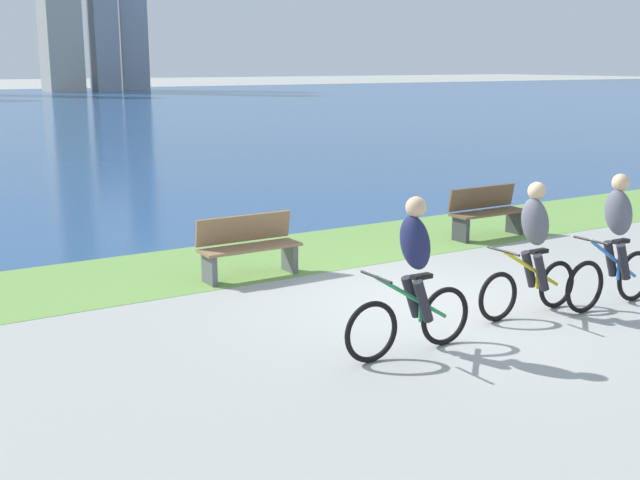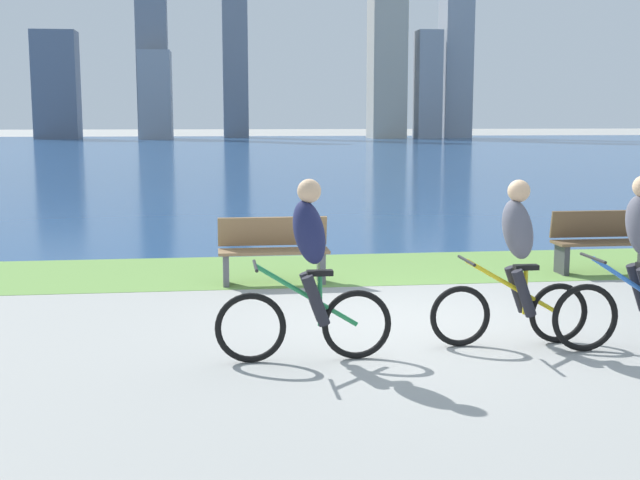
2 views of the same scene
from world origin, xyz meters
TOP-DOWN VIEW (x-y plane):
  - ground_plane at (0.00, 0.00)m, footprint 300.00×300.00m
  - grass_strip_bayside at (0.00, 3.39)m, footprint 120.00×2.62m
  - bay_water_surface at (0.00, 48.26)m, footprint 300.00×87.11m
  - cyclist_lead at (-1.32, -1.24)m, footprint 1.65×0.52m
  - cyclist_trailing at (0.78, -0.94)m, footprint 1.63×0.52m
  - cyclist_distant_rear at (1.90, -1.27)m, footprint 1.63×0.52m
  - bench_near_path at (-1.37, 2.47)m, footprint 1.50×0.47m
  - bench_far_along_path at (3.47, 2.66)m, footprint 1.50×0.47m
  - city_skyline_far_shore at (5.10, 81.39)m, footprint 46.12×9.73m

SIDE VIEW (x-z plane):
  - ground_plane at x=0.00m, z-range 0.00..0.00m
  - bay_water_surface at x=0.00m, z-range 0.00..0.00m
  - grass_strip_bayside at x=0.00m, z-range 0.00..0.01m
  - bench_near_path at x=-1.37m, z-range 0.00..0.90m
  - bench_far_along_path at x=3.47m, z-range 0.00..0.90m
  - cyclist_trailing at x=0.78m, z-range 0.00..1.66m
  - cyclist_lead at x=-1.32m, z-range -0.01..1.69m
  - cyclist_distant_rear at x=1.90m, z-range -0.01..1.70m
  - city_skyline_far_shore at x=5.10m, z-range -3.46..23.30m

